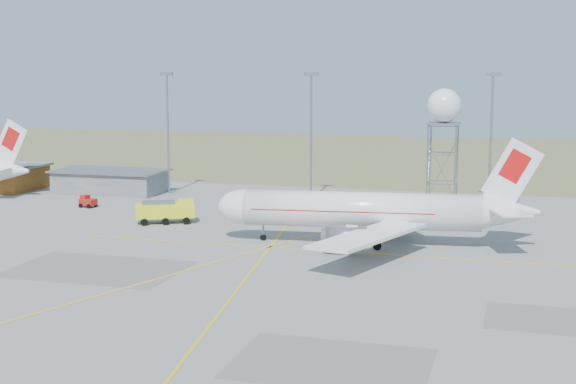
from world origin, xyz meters
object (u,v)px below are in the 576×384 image
(radar_tower, at_px, (443,143))
(airliner_main, at_px, (366,211))
(fire_truck, at_px, (167,212))
(baggage_tug, at_px, (88,203))

(radar_tower, bearing_deg, airliner_main, -103.90)
(airliner_main, relative_size, fire_truck, 4.66)
(fire_truck, relative_size, baggage_tug, 3.15)
(fire_truck, bearing_deg, airliner_main, -37.74)
(airliner_main, xyz_separation_m, baggage_tug, (-45.93, 14.30, -3.31))
(airliner_main, xyz_separation_m, fire_truck, (-28.77, 5.69, -2.50))
(airliner_main, height_order, radar_tower, radar_tower)
(airliner_main, bearing_deg, fire_truck, -17.83)
(fire_truck, bearing_deg, radar_tower, 3.46)
(fire_truck, distance_m, baggage_tug, 19.22)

